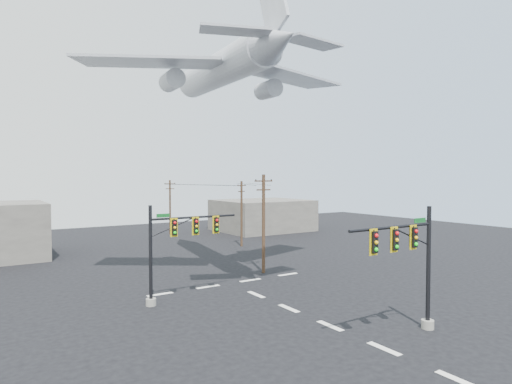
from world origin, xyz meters
TOP-DOWN VIEW (x-y plane):
  - ground at (0.00, 0.00)m, footprint 120.00×120.00m
  - lane_markings at (0.00, 5.33)m, footprint 14.00×21.20m
  - signal_mast_near at (2.83, -3.48)m, footprint 6.73×0.78m
  - signal_mast_far at (-5.85, 9.57)m, footprint 6.92×0.76m
  - utility_pole_a at (4.55, 13.77)m, footprint 1.81×0.30m
  - utility_pole_b at (10.64, 27.76)m, footprint 1.60×0.72m
  - utility_pole_c at (7.35, 43.57)m, footprint 1.71×0.28m
  - power_lines at (8.31, 28.42)m, footprint 7.66×29.81m
  - airliner at (0.66, 14.62)m, footprint 24.45×25.94m
  - building_right at (22.00, 40.00)m, footprint 14.00×12.00m

SIDE VIEW (x-z plane):
  - ground at x=0.00m, z-range 0.00..0.00m
  - lane_markings at x=0.00m, z-range 0.01..0.01m
  - building_right at x=22.00m, z-range 0.00..5.00m
  - signal_mast_far at x=-5.85m, z-range 0.46..7.33m
  - signal_mast_near at x=2.83m, z-range 0.46..7.58m
  - utility_pole_b at x=10.64m, z-range 0.19..8.47m
  - utility_pole_c at x=7.35m, z-range 0.19..8.52m
  - utility_pole_a at x=4.55m, z-range 0.21..9.23m
  - power_lines at x=8.31m, z-range 7.67..8.03m
  - airliner at x=0.66m, z-range 14.59..21.57m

